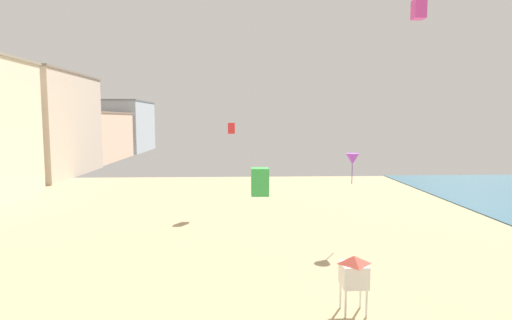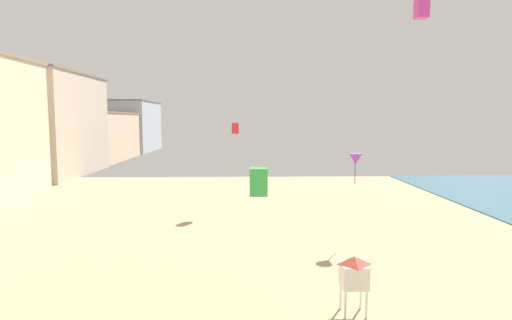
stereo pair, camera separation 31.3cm
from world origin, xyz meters
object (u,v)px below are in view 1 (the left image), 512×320
(kite_green_box, at_px, (260,182))
(kite_magenta_box, at_px, (419,9))
(kite_purple_delta, at_px, (352,159))
(kite_red_box, at_px, (231,128))
(lifeguard_stand, at_px, (354,272))

(kite_green_box, distance_m, kite_magenta_box, 14.93)
(kite_purple_delta, height_order, kite_magenta_box, kite_magenta_box)
(kite_green_box, relative_size, kite_red_box, 0.98)
(lifeguard_stand, height_order, kite_green_box, kite_green_box)
(kite_green_box, height_order, kite_purple_delta, kite_green_box)
(kite_magenta_box, bearing_deg, kite_green_box, -138.26)
(lifeguard_stand, height_order, kite_magenta_box, kite_magenta_box)
(kite_purple_delta, bearing_deg, kite_red_box, 128.92)
(kite_purple_delta, xyz_separation_m, kite_magenta_box, (2.00, -5.45, 8.87))
(kite_red_box, bearing_deg, kite_green_box, -86.53)
(kite_green_box, bearing_deg, lifeguard_stand, 27.44)
(kite_green_box, distance_m, kite_purple_delta, 15.49)
(kite_magenta_box, xyz_separation_m, kite_red_box, (-10.73, 16.25, -6.94))
(kite_purple_delta, bearing_deg, kite_green_box, -117.85)
(lifeguard_stand, xyz_separation_m, kite_purple_delta, (3.04, 11.51, 3.78))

